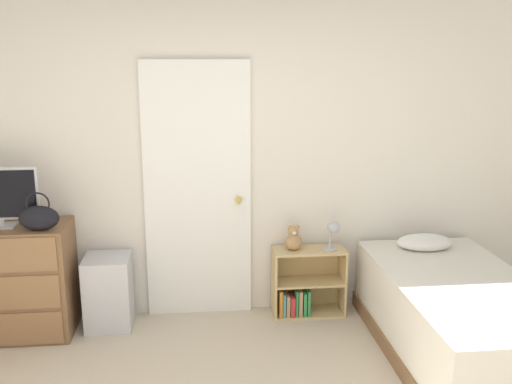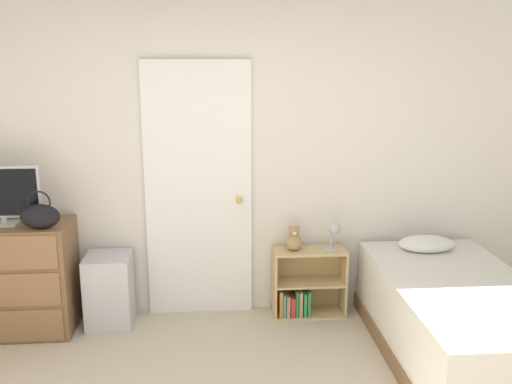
{
  "view_description": "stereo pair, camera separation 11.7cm",
  "coord_description": "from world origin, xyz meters",
  "px_view_note": "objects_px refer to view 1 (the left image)",
  "views": [
    {
      "loc": [
        -0.21,
        -2.27,
        2.06
      ],
      "look_at": [
        0.23,
        1.89,
        1.06
      ],
      "focal_mm": 40.0,
      "sensor_mm": 36.0,
      "label": 1
    },
    {
      "loc": [
        -0.09,
        -2.28,
        2.06
      ],
      "look_at": [
        0.23,
        1.89,
        1.06
      ],
      "focal_mm": 40.0,
      "sensor_mm": 36.0,
      "label": 2
    }
  ],
  "objects_px": {
    "bookshelf": "(303,287)",
    "teddy_bear": "(294,239)",
    "desk_lamp": "(333,230)",
    "handbag": "(39,218)",
    "bed": "(459,319)",
    "storage_bin": "(109,291)",
    "dresser": "(10,281)"
  },
  "relations": [
    {
      "from": "bookshelf",
      "to": "teddy_bear",
      "type": "bearing_deg",
      "value": -176.57
    },
    {
      "from": "storage_bin",
      "to": "bed",
      "type": "distance_m",
      "value": 2.59
    },
    {
      "from": "bookshelf",
      "to": "bed",
      "type": "height_order",
      "value": "bed"
    },
    {
      "from": "handbag",
      "to": "storage_bin",
      "type": "bearing_deg",
      "value": 26.24
    },
    {
      "from": "bookshelf",
      "to": "bed",
      "type": "relative_size",
      "value": 0.31
    },
    {
      "from": "bed",
      "to": "storage_bin",
      "type": "bearing_deg",
      "value": 163.17
    },
    {
      "from": "bookshelf",
      "to": "desk_lamp",
      "type": "distance_m",
      "value": 0.54
    },
    {
      "from": "desk_lamp",
      "to": "bed",
      "type": "relative_size",
      "value": 0.13
    },
    {
      "from": "storage_bin",
      "to": "desk_lamp",
      "type": "relative_size",
      "value": 2.32
    },
    {
      "from": "desk_lamp",
      "to": "bookshelf",
      "type": "bearing_deg",
      "value": 168.61
    },
    {
      "from": "dresser",
      "to": "teddy_bear",
      "type": "xyz_separation_m",
      "value": [
        2.16,
        0.11,
        0.22
      ]
    },
    {
      "from": "storage_bin",
      "to": "bookshelf",
      "type": "height_order",
      "value": "storage_bin"
    },
    {
      "from": "bookshelf",
      "to": "dresser",
      "type": "bearing_deg",
      "value": -177.0
    },
    {
      "from": "dresser",
      "to": "bed",
      "type": "height_order",
      "value": "dresser"
    },
    {
      "from": "teddy_bear",
      "to": "desk_lamp",
      "type": "bearing_deg",
      "value": -7.17
    },
    {
      "from": "dresser",
      "to": "bookshelf",
      "type": "relative_size",
      "value": 1.56
    },
    {
      "from": "dresser",
      "to": "bed",
      "type": "bearing_deg",
      "value": -12.18
    },
    {
      "from": "desk_lamp",
      "to": "teddy_bear",
      "type": "bearing_deg",
      "value": 172.83
    },
    {
      "from": "teddy_bear",
      "to": "bed",
      "type": "xyz_separation_m",
      "value": [
        1.03,
        -0.8,
        -0.35
      ]
    },
    {
      "from": "handbag",
      "to": "storage_bin",
      "type": "relative_size",
      "value": 0.5
    },
    {
      "from": "teddy_bear",
      "to": "bookshelf",
      "type": "bearing_deg",
      "value": 3.43
    },
    {
      "from": "bookshelf",
      "to": "teddy_bear",
      "type": "relative_size",
      "value": 2.8
    },
    {
      "from": "handbag",
      "to": "desk_lamp",
      "type": "bearing_deg",
      "value": 5.66
    },
    {
      "from": "bookshelf",
      "to": "teddy_bear",
      "type": "xyz_separation_m",
      "value": [
        -0.09,
        -0.01,
        0.41
      ]
    },
    {
      "from": "handbag",
      "to": "teddy_bear",
      "type": "relative_size",
      "value": 1.36
    },
    {
      "from": "dresser",
      "to": "teddy_bear",
      "type": "relative_size",
      "value": 4.36
    },
    {
      "from": "teddy_bear",
      "to": "desk_lamp",
      "type": "relative_size",
      "value": 0.85
    },
    {
      "from": "teddy_bear",
      "to": "bed",
      "type": "distance_m",
      "value": 1.35
    },
    {
      "from": "handbag",
      "to": "storage_bin",
      "type": "xyz_separation_m",
      "value": [
        0.41,
        0.2,
        -0.67
      ]
    },
    {
      "from": "teddy_bear",
      "to": "dresser",
      "type": "bearing_deg",
      "value": -177.02
    },
    {
      "from": "bookshelf",
      "to": "bed",
      "type": "distance_m",
      "value": 1.24
    },
    {
      "from": "teddy_bear",
      "to": "desk_lamp",
      "type": "distance_m",
      "value": 0.32
    }
  ]
}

